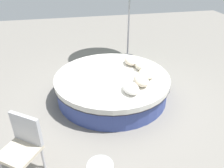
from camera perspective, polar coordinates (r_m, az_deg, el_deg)
The scene contains 8 objects.
ground_plane at distance 5.45m, azimuth -0.00°, elevation -3.02°, with size 16.00×16.00×0.00m, color gray.
round_bed at distance 5.30m, azimuth -0.00°, elevation -0.45°, with size 2.67×2.67×0.56m.
throw_pillow_0 at distance 4.54m, azimuth 4.78°, elevation -1.00°, with size 0.47×0.32×0.18m, color white.
throw_pillow_1 at distance 4.81m, azimuth 7.46°, elevation 0.93°, with size 0.46×0.31×0.20m, color beige.
throw_pillow_2 at distance 5.14m, azimuth 8.66°, elevation 2.58°, with size 0.45×0.32×0.16m, color beige.
throw_pillow_3 at distance 5.47m, azimuth 7.74°, elevation 4.67°, with size 0.40×0.35×0.20m, color beige.
throw_pillow_4 at distance 5.71m, azimuth 4.79°, elevation 5.97°, with size 0.47×0.31×0.20m, color beige.
patio_chair at distance 3.70m, azimuth -21.79°, elevation -13.64°, with size 0.71×0.71×0.98m.
Camera 1 is at (-4.46, 0.94, 3.00)m, focal length 35.87 mm.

